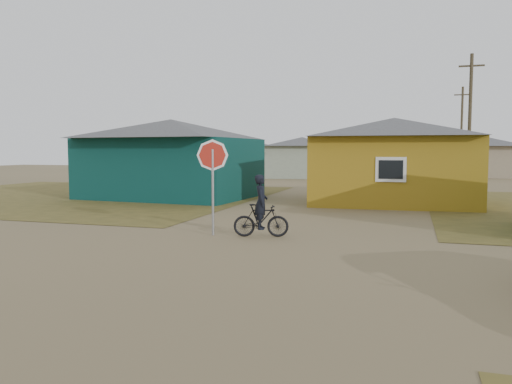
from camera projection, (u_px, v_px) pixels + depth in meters
The scene contains 11 objects.
ground at pixel (246, 266), 10.42m from camera, with size 120.00×120.00×0.00m, color olive.
grass_nw at pixel (76, 195), 26.92m from camera, with size 20.00×18.00×0.00m, color brown.
house_teal at pixel (171, 157), 25.60m from camera, with size 8.93×7.08×4.00m.
house_yellow at pixel (393, 159), 22.84m from camera, with size 7.72×6.76×3.90m.
house_pale_west at pixel (302, 157), 44.40m from camera, with size 7.04×6.15×3.60m.
house_beige_east at pixel (488, 157), 45.40m from camera, with size 6.95×6.05×3.60m.
house_pale_north at pixel (256, 156), 58.19m from camera, with size 6.28×5.81×3.40m.
utility_pole_near at pixel (470, 121), 29.11m from camera, with size 1.40×0.20×8.00m.
utility_pole_far at pixel (461, 131), 44.04m from camera, with size 1.40×0.20×8.00m.
stop_sign at pixel (213, 166), 14.05m from camera, with size 0.89×0.09×2.72m.
cyclist at pixel (261, 214), 13.90m from camera, with size 1.60×0.80×1.74m.
Camera 1 is at (3.23, -9.73, 2.41)m, focal length 35.00 mm.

